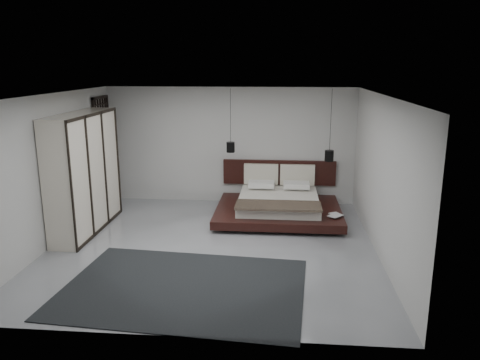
# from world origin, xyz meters

# --- Properties ---
(floor) EXTENTS (6.00, 6.00, 0.00)m
(floor) POSITION_xyz_m (0.00, 0.00, 0.00)
(floor) COLOR #93969B
(floor) RESTS_ON ground
(ceiling) EXTENTS (6.00, 6.00, 0.00)m
(ceiling) POSITION_xyz_m (0.00, 0.00, 2.80)
(ceiling) COLOR white
(ceiling) RESTS_ON wall_back
(wall_back) EXTENTS (6.00, 0.00, 6.00)m
(wall_back) POSITION_xyz_m (0.00, 3.00, 1.40)
(wall_back) COLOR beige
(wall_back) RESTS_ON floor
(wall_front) EXTENTS (6.00, 0.00, 6.00)m
(wall_front) POSITION_xyz_m (0.00, -3.00, 1.40)
(wall_front) COLOR beige
(wall_front) RESTS_ON floor
(wall_left) EXTENTS (0.00, 6.00, 6.00)m
(wall_left) POSITION_xyz_m (-3.00, 0.00, 1.40)
(wall_left) COLOR beige
(wall_left) RESTS_ON floor
(wall_right) EXTENTS (0.00, 6.00, 6.00)m
(wall_right) POSITION_xyz_m (3.00, 0.00, 1.40)
(wall_right) COLOR beige
(wall_right) RESTS_ON floor
(lattice_screen) EXTENTS (0.05, 0.90, 2.60)m
(lattice_screen) POSITION_xyz_m (-2.95, 2.45, 1.30)
(lattice_screen) COLOR black
(lattice_screen) RESTS_ON floor
(bed) EXTENTS (2.71, 2.36, 1.07)m
(bed) POSITION_xyz_m (1.20, 1.91, 0.28)
(bed) COLOR black
(bed) RESTS_ON floor
(book_lower) EXTENTS (0.31, 0.34, 0.03)m
(book_lower) POSITION_xyz_m (2.32, 1.27, 0.26)
(book_lower) COLOR #99724C
(book_lower) RESTS_ON bed
(book_upper) EXTENTS (0.36, 0.36, 0.02)m
(book_upper) POSITION_xyz_m (2.30, 1.24, 0.29)
(book_upper) COLOR #99724C
(book_upper) RESTS_ON book_lower
(pendant_left) EXTENTS (0.19, 0.19, 1.44)m
(pendant_left) POSITION_xyz_m (0.09, 2.33, 1.48)
(pendant_left) COLOR black
(pendant_left) RESTS_ON ceiling
(pendant_right) EXTENTS (0.20, 0.20, 1.61)m
(pendant_right) POSITION_xyz_m (2.32, 2.33, 1.32)
(pendant_right) COLOR black
(pendant_right) RESTS_ON ceiling
(wardrobe) EXTENTS (0.58, 2.45, 2.40)m
(wardrobe) POSITION_xyz_m (-2.70, 0.70, 1.20)
(wardrobe) COLOR beige
(wardrobe) RESTS_ON floor
(rug) EXTENTS (3.81, 2.85, 0.02)m
(rug) POSITION_xyz_m (-0.20, -1.70, 0.01)
(rug) COLOR black
(rug) RESTS_ON floor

